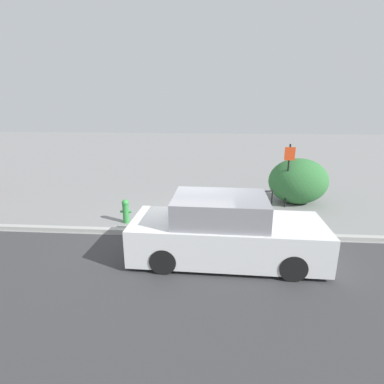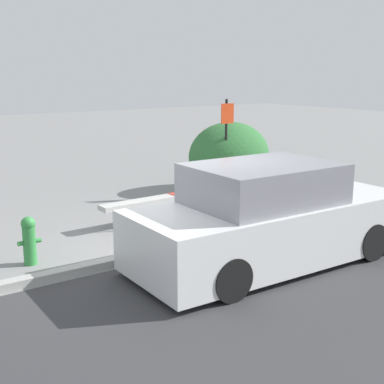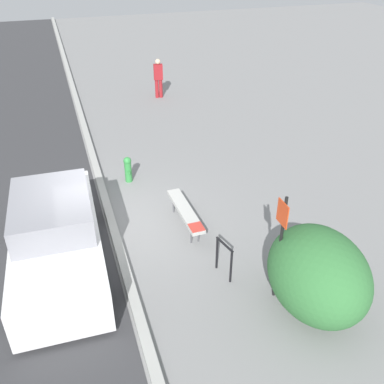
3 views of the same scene
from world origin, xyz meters
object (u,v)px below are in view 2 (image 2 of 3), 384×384
object	(u,v)px
bike_rack	(216,185)
fire_hydrant	(29,239)
parked_car_near	(269,220)
bench	(147,202)
sign_post	(226,139)

from	to	relation	value
bike_rack	fire_hydrant	bearing A→B (deg)	-165.94
bike_rack	parked_car_near	size ratio (longest dim) A/B	0.18
parked_car_near	bike_rack	bearing A→B (deg)	67.07
bike_rack	bench	bearing A→B (deg)	-172.81
sign_post	fire_hydrant	world-z (taller)	sign_post
bench	fire_hydrant	xyz separation A→B (m)	(-2.62, -0.89, -0.04)
bike_rack	sign_post	xyz separation A→B (m)	(0.86, 0.73, 0.88)
bike_rack	sign_post	bearing A→B (deg)	40.18
fire_hydrant	sign_post	bearing A→B (deg)	19.06
sign_post	parked_car_near	size ratio (longest dim) A/B	0.50
bench	bike_rack	distance (m)	1.91
bench	fire_hydrant	distance (m)	2.76
sign_post	fire_hydrant	bearing A→B (deg)	-160.94
bike_rack	fire_hydrant	distance (m)	4.65
bike_rack	fire_hydrant	size ratio (longest dim) A/B	1.08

